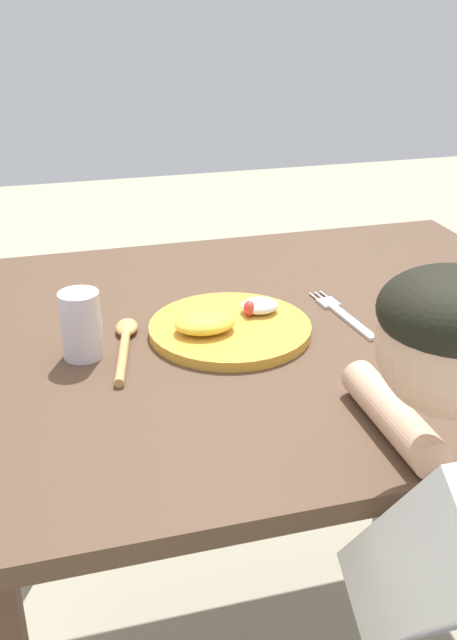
{
  "coord_description": "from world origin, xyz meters",
  "views": [
    {
      "loc": [
        -0.38,
        -1.04,
        1.27
      ],
      "look_at": [
        -0.09,
        -0.0,
        0.76
      ],
      "focal_mm": 40.55,
      "sensor_mm": 36.0,
      "label": 1
    }
  ],
  "objects_px": {
    "spoon": "(125,341)",
    "fork": "(342,314)",
    "plate": "(228,326)",
    "drinking_cup": "(81,325)"
  },
  "relations": [
    {
      "from": "drinking_cup",
      "to": "fork",
      "type": "bearing_deg",
      "value": 3.73
    },
    {
      "from": "spoon",
      "to": "plate",
      "type": "bearing_deg",
      "value": -78.85
    },
    {
      "from": "plate",
      "to": "drinking_cup",
      "type": "relative_size",
      "value": 2.51
    },
    {
      "from": "plate",
      "to": "drinking_cup",
      "type": "bearing_deg",
      "value": -176.26
    },
    {
      "from": "plate",
      "to": "fork",
      "type": "distance_m",
      "value": 0.21
    },
    {
      "from": "plate",
      "to": "drinking_cup",
      "type": "xyz_separation_m",
      "value": [
        -0.24,
        -0.02,
        0.04
      ]
    },
    {
      "from": "spoon",
      "to": "drinking_cup",
      "type": "distance_m",
      "value": 0.08
    },
    {
      "from": "spoon",
      "to": "fork",
      "type": "bearing_deg",
      "value": -76.48
    },
    {
      "from": "plate",
      "to": "fork",
      "type": "relative_size",
      "value": 1.28
    },
    {
      "from": "fork",
      "to": "spoon",
      "type": "height_order",
      "value": "spoon"
    }
  ]
}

